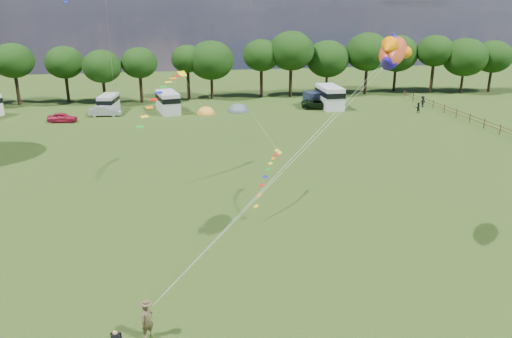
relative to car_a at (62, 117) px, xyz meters
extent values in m
plane|color=black|center=(18.56, -42.60, -0.61)|extent=(180.00, 180.00, 0.00)
cylinder|color=black|center=(-8.34, 13.10, 1.51)|extent=(0.49, 0.49, 4.25)
ellipsoid|color=black|center=(-8.34, 13.10, 5.84)|extent=(5.86, 5.86, 4.98)
cylinder|color=black|center=(-1.47, 13.71, 1.34)|extent=(0.47, 0.47, 3.90)
ellipsoid|color=black|center=(-1.47, 13.71, 5.38)|extent=(5.58, 5.58, 4.74)
cylinder|color=black|center=(4.20, 10.67, 1.16)|extent=(0.44, 0.44, 3.56)
ellipsoid|color=black|center=(4.20, 10.67, 5.03)|extent=(5.56, 5.56, 4.73)
cylinder|color=black|center=(9.47, 11.63, 1.36)|extent=(0.47, 0.47, 3.95)
ellipsoid|color=black|center=(9.47, 11.63, 5.34)|extent=(5.33, 5.33, 4.53)
cylinder|color=black|center=(16.64, 13.43, 1.55)|extent=(0.50, 0.50, 4.33)
ellipsoid|color=black|center=(16.64, 13.43, 5.58)|extent=(4.95, 4.95, 4.21)
cylinder|color=black|center=(20.26, 12.96, 1.04)|extent=(0.43, 0.43, 3.31)
ellipsoid|color=black|center=(20.26, 12.96, 5.34)|extent=(7.03, 7.03, 5.98)
cylinder|color=black|center=(28.22, 13.20, 1.57)|extent=(0.50, 0.50, 4.36)
ellipsoid|color=black|center=(28.22, 13.20, 5.94)|extent=(5.84, 5.84, 4.97)
cylinder|color=black|center=(32.81, 12.32, 1.66)|extent=(0.51, 0.51, 4.55)
ellipsoid|color=black|center=(32.81, 12.32, 6.62)|extent=(7.15, 7.15, 6.08)
cylinder|color=black|center=(39.05, 13.03, 0.99)|extent=(0.42, 0.42, 3.21)
ellipsoid|color=black|center=(39.05, 13.03, 5.18)|extent=(6.90, 6.90, 5.86)
cylinder|color=black|center=(45.54, 12.36, 1.47)|extent=(0.48, 0.48, 4.17)
ellipsoid|color=black|center=(45.54, 12.36, 6.24)|extent=(7.16, 7.16, 6.09)
cylinder|color=black|center=(51.53, 14.29, 1.22)|extent=(0.45, 0.45, 3.66)
ellipsoid|color=black|center=(51.53, 14.29, 5.69)|extent=(7.05, 7.05, 5.99)
cylinder|color=black|center=(56.97, 11.77, 1.71)|extent=(0.52, 0.52, 4.65)
ellipsoid|color=black|center=(56.97, 11.77, 6.26)|extent=(5.96, 5.96, 5.06)
cylinder|color=black|center=(61.71, 10.44, 0.98)|extent=(0.42, 0.42, 3.19)
ellipsoid|color=black|center=(61.71, 10.44, 5.28)|extent=(7.23, 7.23, 6.14)
cylinder|color=black|center=(67.11, 10.84, 1.15)|extent=(0.44, 0.44, 3.52)
ellipsoid|color=black|center=(67.11, 10.84, 5.24)|extent=(6.22, 6.22, 5.28)
cylinder|color=#472D19|center=(50.56, -15.60, -0.01)|extent=(0.12, 0.12, 1.20)
cylinder|color=#472D19|center=(50.56, -17.10, 0.34)|extent=(0.08, 3.00, 0.08)
cylinder|color=#472D19|center=(50.56, -17.10, -0.06)|extent=(0.08, 3.00, 0.08)
cylinder|color=#472D19|center=(50.56, -12.60, -0.01)|extent=(0.12, 0.12, 1.20)
cylinder|color=#472D19|center=(50.56, -14.10, 0.34)|extent=(0.08, 3.00, 0.08)
cylinder|color=#472D19|center=(50.56, -14.10, -0.06)|extent=(0.08, 3.00, 0.08)
cylinder|color=#472D19|center=(50.56, -9.60, -0.01)|extent=(0.12, 0.12, 1.20)
cylinder|color=#472D19|center=(50.56, -11.10, 0.34)|extent=(0.08, 3.00, 0.08)
cylinder|color=#472D19|center=(50.56, -11.10, -0.06)|extent=(0.08, 3.00, 0.08)
cylinder|color=#472D19|center=(50.56, -6.60, -0.01)|extent=(0.12, 0.12, 1.20)
cylinder|color=#472D19|center=(50.56, -8.10, 0.34)|extent=(0.08, 3.00, 0.08)
cylinder|color=#472D19|center=(50.56, -8.10, -0.06)|extent=(0.08, 3.00, 0.08)
cylinder|color=#472D19|center=(50.56, -3.60, -0.01)|extent=(0.12, 0.12, 1.20)
cylinder|color=#472D19|center=(50.56, -5.10, 0.34)|extent=(0.08, 3.00, 0.08)
cylinder|color=#472D19|center=(50.56, -5.10, -0.06)|extent=(0.08, 3.00, 0.08)
cylinder|color=#472D19|center=(50.56, -0.60, -0.01)|extent=(0.12, 0.12, 1.20)
cylinder|color=#472D19|center=(50.56, -2.10, 0.34)|extent=(0.08, 3.00, 0.08)
cylinder|color=#472D19|center=(50.56, -2.10, -0.06)|extent=(0.08, 3.00, 0.08)
cylinder|color=#472D19|center=(50.56, 2.40, -0.01)|extent=(0.12, 0.12, 1.20)
cylinder|color=#472D19|center=(50.56, 0.90, 0.34)|extent=(0.08, 3.00, 0.08)
cylinder|color=#472D19|center=(50.56, 0.90, -0.06)|extent=(0.08, 3.00, 0.08)
cylinder|color=#472D19|center=(50.56, 5.40, -0.01)|extent=(0.12, 0.12, 1.20)
cylinder|color=#472D19|center=(50.56, 3.90, 0.34)|extent=(0.08, 3.00, 0.08)
cylinder|color=#472D19|center=(50.56, 3.90, -0.06)|extent=(0.08, 3.00, 0.08)
cylinder|color=#472D19|center=(50.56, 8.40, -0.01)|extent=(0.12, 0.12, 1.20)
cylinder|color=#472D19|center=(50.56, 6.90, 0.34)|extent=(0.08, 3.00, 0.08)
cylinder|color=#472D19|center=(50.56, 6.90, -0.06)|extent=(0.08, 3.00, 0.08)
imported|color=#B01E3A|center=(0.00, 0.00, 0.00)|extent=(3.86, 1.98, 1.23)
imported|color=#9CA0A5|center=(4.94, 2.76, 0.08)|extent=(4.05, 1.79, 1.39)
imported|color=black|center=(34.49, 2.36, 0.09)|extent=(5.57, 3.64, 1.40)
cube|color=#B4B4B6|center=(5.22, 5.50, 0.56)|extent=(2.69, 4.95, 2.35)
cube|color=black|center=(5.22, 5.50, 1.04)|extent=(2.75, 5.05, 0.56)
cylinder|color=black|center=(4.99, 4.04, -0.28)|extent=(0.69, 0.34, 0.66)
cylinder|color=black|center=(5.44, 6.96, -0.28)|extent=(0.69, 0.34, 0.66)
cube|color=silver|center=(13.27, 3.87, 0.79)|extent=(3.36, 5.95, 2.81)
cube|color=black|center=(13.27, 3.87, 1.36)|extent=(3.43, 6.07, 0.67)
cylinder|color=black|center=(13.59, 2.13, -0.22)|extent=(0.83, 0.43, 0.79)
cylinder|color=black|center=(12.95, 5.61, -0.22)|extent=(0.83, 0.43, 0.79)
cube|color=silver|center=(36.19, 2.82, 0.93)|extent=(2.78, 6.25, 3.09)
cube|color=black|center=(36.19, 2.82, 1.56)|extent=(2.83, 6.37, 0.73)
cylinder|color=black|center=(36.15, 0.88, -0.18)|extent=(0.88, 0.34, 0.87)
cylinder|color=black|center=(36.23, 4.77, -0.18)|extent=(0.88, 0.34, 0.87)
ellipsoid|color=orange|center=(18.33, 1.65, -0.59)|extent=(2.43, 2.80, 2.00)
cylinder|color=orange|center=(18.33, 1.65, -0.57)|extent=(2.55, 2.55, 0.08)
ellipsoid|color=#4A5B63|center=(22.85, 2.50, -0.59)|extent=(2.75, 3.16, 2.15)
cylinder|color=#4A5B63|center=(22.85, 2.50, -0.57)|extent=(2.88, 2.88, 0.08)
cube|color=#182033|center=(34.73, 4.24, 0.43)|extent=(3.58, 3.01, 2.09)
imported|color=brown|center=(11.57, -45.63, 0.25)|extent=(0.76, 0.69, 1.74)
cube|color=black|center=(10.25, -46.33, 0.06)|extent=(0.47, 0.11, 0.50)
sphere|color=tan|center=(10.25, -46.53, 0.45)|extent=(0.20, 0.20, 0.20)
ellipsoid|color=#D94822|center=(24.92, -40.07, 11.34)|extent=(3.12, 3.62, 2.03)
ellipsoid|color=gold|center=(24.92, -40.07, 11.18)|extent=(1.94, 2.26, 1.11)
cone|color=#FF7D00|center=(24.02, -41.31, 11.66)|extent=(1.45, 1.53, 1.07)
cone|color=#1A06A2|center=(24.02, -41.31, 11.02)|extent=(1.45, 1.53, 1.07)
cone|color=#1A06A2|center=(24.98, -39.98, 12.00)|extent=(1.17, 1.13, 0.91)
sphere|color=white|center=(25.33, -38.86, 11.53)|extent=(0.34, 0.34, 0.34)
sphere|color=black|center=(25.33, -38.76, 11.53)|extent=(0.17, 0.17, 0.17)
cube|color=#0C1EB2|center=(5.41, -20.33, 13.86)|extent=(0.44, 0.43, 0.15)
cube|color=#FFEA0E|center=(14.48, -21.84, 8.03)|extent=(0.82, 0.77, 0.40)
cube|color=red|center=(14.07, -22.29, 7.92)|extent=(0.64, 0.45, 0.11)
cube|color=orange|center=(13.67, -22.74, 7.77)|extent=(0.64, 0.45, 0.12)
cube|color=yellow|center=(13.26, -23.19, 7.54)|extent=(0.64, 0.45, 0.13)
cube|color=#198C1E|center=(12.86, -23.64, 7.23)|extent=(0.64, 0.44, 0.14)
cube|color=#0C1EB2|center=(12.45, -24.09, 6.85)|extent=(0.64, 0.44, 0.15)
cube|color=red|center=(12.05, -24.54, 6.38)|extent=(0.64, 0.43, 0.16)
cube|color=orange|center=(11.64, -24.99, 5.83)|extent=(0.63, 0.43, 0.17)
cube|color=yellow|center=(11.24, -25.44, 5.20)|extent=(0.63, 0.42, 0.18)
cube|color=#198C1E|center=(10.83, -25.89, 4.49)|extent=(0.63, 0.41, 0.19)
cube|color=gold|center=(21.20, -29.65, 3.00)|extent=(0.67, 0.68, 0.32)
cube|color=red|center=(20.89, -30.19, 2.93)|extent=(0.46, 0.47, 0.09)
cube|color=orange|center=(20.57, -30.73, 2.81)|extent=(0.46, 0.47, 0.10)
cube|color=yellow|center=(20.26, -31.27, 2.62)|extent=(0.46, 0.47, 0.11)
cube|color=#198C1E|center=(19.94, -31.81, 2.35)|extent=(0.46, 0.47, 0.11)
cube|color=#0C1EB2|center=(19.63, -32.35, 2.00)|extent=(0.45, 0.46, 0.12)
cube|color=red|center=(19.31, -32.89, 1.57)|extent=(0.45, 0.46, 0.13)
cube|color=orange|center=(19.00, -33.43, 1.05)|extent=(0.45, 0.46, 0.14)
cube|color=yellow|center=(18.68, -33.97, 0.46)|extent=(0.44, 0.45, 0.14)
imported|color=black|center=(46.89, -3.05, 0.12)|extent=(0.72, 0.46, 1.46)
imported|color=black|center=(49.55, 0.62, 0.21)|extent=(1.16, 0.76, 1.65)
camera|label=1|loc=(12.92, -65.23, 13.81)|focal=35.00mm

